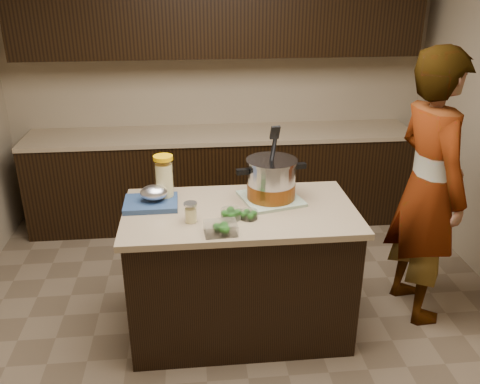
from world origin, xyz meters
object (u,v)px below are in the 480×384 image
object	(u,v)px
stock_pot	(271,182)
person	(428,189)
island	(240,271)
lemonade_pitcher	(164,180)

from	to	relation	value
stock_pot	person	xyz separation A→B (m)	(1.06, -0.01, -0.09)
island	person	distance (m)	1.37
island	stock_pot	world-z (taller)	stock_pot
stock_pot	lemonade_pitcher	xyz separation A→B (m)	(-0.68, 0.06, 0.01)
island	lemonade_pitcher	world-z (taller)	lemonade_pitcher
island	stock_pot	distance (m)	0.63
island	person	xyz separation A→B (m)	(1.28, 0.12, 0.49)
lemonade_pitcher	island	bearing A→B (deg)	-21.93
island	lemonade_pitcher	distance (m)	0.78
island	lemonade_pitcher	size ratio (longest dim) A/B	4.82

